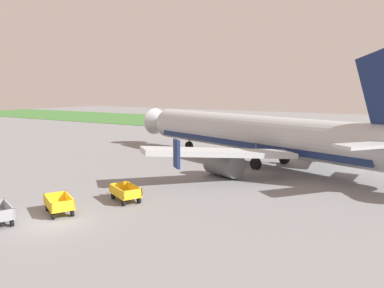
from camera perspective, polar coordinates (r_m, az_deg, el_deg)
ground_plane at (r=24.38m, az=-19.85°, el=-10.75°), size 220.00×220.00×0.00m
grass_strip at (r=78.71m, az=18.26°, el=2.20°), size 220.00×28.00×0.06m
airplane at (r=39.86m, az=9.98°, el=1.37°), size 36.61×29.78×11.34m
baggage_cart_third_in_row at (r=25.63m, az=-19.02°, el=-8.37°), size 3.49×2.40×1.07m
baggage_cart_fourth_in_row at (r=27.19m, az=-9.79°, el=-7.08°), size 3.52×2.34×1.07m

